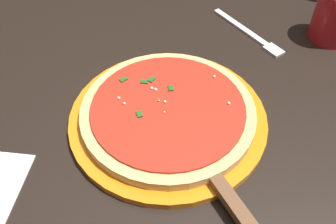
{
  "coord_description": "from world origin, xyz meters",
  "views": [
    {
      "loc": [
        -0.4,
        -0.19,
        1.17
      ],
      "look_at": [
        -0.05,
        -0.05,
        0.76
      ],
      "focal_mm": 38.79,
      "sensor_mm": 36.0,
      "label": 1
    }
  ],
  "objects_px": {
    "pizza_server": "(224,192)",
    "serving_plate": "(168,118)",
    "pizza": "(168,111)",
    "fork": "(250,34)"
  },
  "relations": [
    {
      "from": "pizza_server",
      "to": "serving_plate",
      "type": "bearing_deg",
      "value": 49.56
    },
    {
      "from": "pizza",
      "to": "pizza_server",
      "type": "height_order",
      "value": "pizza"
    },
    {
      "from": "serving_plate",
      "to": "pizza_server",
      "type": "bearing_deg",
      "value": -130.44
    },
    {
      "from": "serving_plate",
      "to": "pizza",
      "type": "distance_m",
      "value": 0.02
    },
    {
      "from": "pizza_server",
      "to": "fork",
      "type": "bearing_deg",
      "value": 7.52
    },
    {
      "from": "pizza_server",
      "to": "pizza",
      "type": "bearing_deg",
      "value": 49.56
    },
    {
      "from": "serving_plate",
      "to": "pizza_server",
      "type": "height_order",
      "value": "pizza_server"
    },
    {
      "from": "fork",
      "to": "serving_plate",
      "type": "bearing_deg",
      "value": 165.9
    },
    {
      "from": "serving_plate",
      "to": "fork",
      "type": "relative_size",
      "value": 1.84
    },
    {
      "from": "pizza",
      "to": "pizza_server",
      "type": "bearing_deg",
      "value": -130.44
    }
  ]
}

